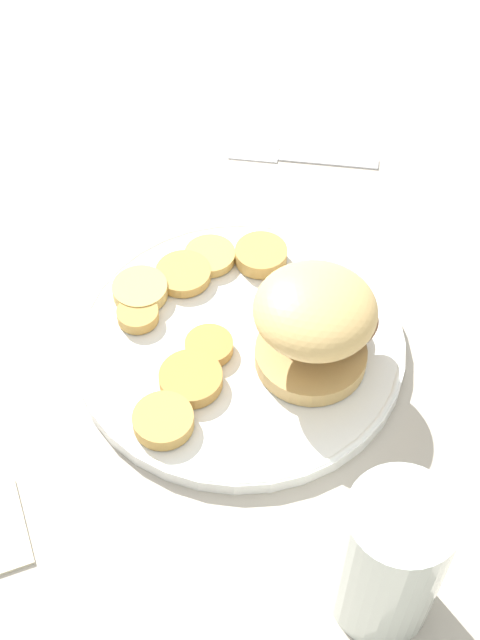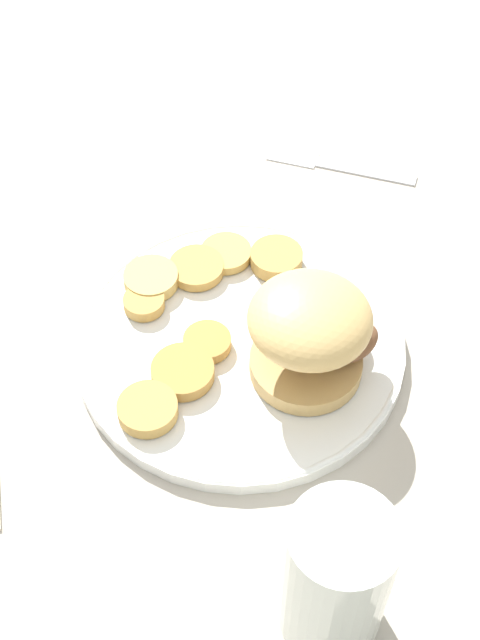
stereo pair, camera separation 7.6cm
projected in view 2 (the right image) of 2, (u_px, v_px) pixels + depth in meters
The scene contains 13 objects.
ground_plane at pixel (240, 348), 0.80m from camera, with size 4.00×4.00×0.00m, color #B2A899.
dinner_plate at pixel (240, 343), 0.79m from camera, with size 0.29×0.29×0.02m.
sandwich at pixel (312, 331), 0.72m from camera, with size 0.12×0.10×0.09m.
potato_round_0 at pixel (226, 253), 0.84m from camera, with size 0.05×0.05×0.01m, color tan.
potato_round_1 at pixel (144, 302), 0.80m from camera, with size 0.04×0.04×0.01m, color tan.
potato_round_2 at pixel (276, 258), 0.83m from camera, with size 0.05×0.05×0.01m, color tan.
potato_round_3 at pixel (183, 372), 0.75m from camera, with size 0.05×0.05×0.01m, color #BC8942.
potato_round_4 at pixel (151, 279), 0.82m from camera, with size 0.05×0.05×0.01m, color #DBB766.
potato_round_5 at pixel (207, 342), 0.77m from camera, with size 0.04×0.04×0.01m, color #BC8942.
potato_round_6 at pixel (148, 409), 0.73m from camera, with size 0.05×0.05×0.01m, color tan.
potato_round_7 at pixel (196, 268), 0.83m from camera, with size 0.05×0.05×0.01m, color tan.
fork at pixel (338, 165), 0.95m from camera, with size 0.12×0.14×0.00m.
drinking_glass at pixel (336, 578), 0.59m from camera, with size 0.07×0.07×0.13m.
Camera 2 is at (0.27, 0.40, 0.63)m, focal length 50.00 mm.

